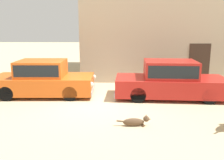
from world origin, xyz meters
name	(u,v)px	position (x,y,z in m)	size (l,w,h in m)	color
ground_plane	(94,103)	(0.00, 0.00, 0.00)	(80.00, 80.00, 0.00)	tan
parked_sedan_nearest	(43,78)	(-2.33, 1.13, 0.75)	(4.45, 1.96, 1.53)	#D15619
parked_sedan_second	(170,80)	(3.10, 0.92, 0.77)	(4.77, 2.05, 1.57)	#AD1E19
stray_dog_spotted	(136,121)	(1.47, -2.13, 0.14)	(1.04, 0.22, 0.35)	brown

